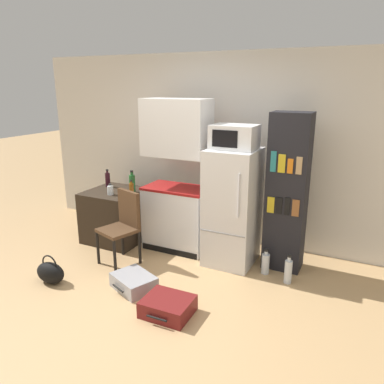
{
  "coord_description": "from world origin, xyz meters",
  "views": [
    {
      "loc": [
        1.86,
        -2.8,
        2.15
      ],
      "look_at": [
        0.06,
        0.85,
        0.98
      ],
      "focal_mm": 35.0,
      "sensor_mm": 36.0,
      "label": 1
    }
  ],
  "objects_px": {
    "side_table": "(117,215)",
    "water_bottle_front": "(265,263)",
    "bottle_clear_short": "(110,190)",
    "water_bottle_middle": "(288,271)",
    "suitcase_small_flat": "(134,282)",
    "handbag": "(50,272)",
    "bottle_amber_beer": "(131,189)",
    "bottle_green_tall": "(132,183)",
    "kitchen_hutch": "(177,182)",
    "bookshelf": "(287,193)",
    "refrigerator": "(232,207)",
    "chair": "(123,221)",
    "microwave": "(234,137)",
    "bottle_wine_dark": "(108,179)",
    "suitcase_large_flat": "(168,306)"
  },
  "relations": [
    {
      "from": "side_table",
      "to": "water_bottle_front",
      "type": "relative_size",
      "value": 2.5
    },
    {
      "from": "bottle_clear_short",
      "to": "water_bottle_middle",
      "type": "bearing_deg",
      "value": 0.08
    },
    {
      "from": "suitcase_small_flat",
      "to": "handbag",
      "type": "bearing_deg",
      "value": -138.77
    },
    {
      "from": "bottle_amber_beer",
      "to": "bottle_green_tall",
      "type": "relative_size",
      "value": 0.67
    },
    {
      "from": "kitchen_hutch",
      "to": "bookshelf",
      "type": "height_order",
      "value": "kitchen_hutch"
    },
    {
      "from": "refrigerator",
      "to": "suitcase_small_flat",
      "type": "relative_size",
      "value": 2.56
    },
    {
      "from": "bottle_amber_beer",
      "to": "chair",
      "type": "bearing_deg",
      "value": -67.02
    },
    {
      "from": "bottle_clear_short",
      "to": "suitcase_small_flat",
      "type": "xyz_separation_m",
      "value": [
        0.94,
        -0.87,
        -0.7
      ]
    },
    {
      "from": "microwave",
      "to": "bookshelf",
      "type": "relative_size",
      "value": 0.28
    },
    {
      "from": "kitchen_hutch",
      "to": "microwave",
      "type": "height_order",
      "value": "kitchen_hutch"
    },
    {
      "from": "side_table",
      "to": "chair",
      "type": "bearing_deg",
      "value": -45.86
    },
    {
      "from": "bottle_wine_dark",
      "to": "suitcase_small_flat",
      "type": "height_order",
      "value": "bottle_wine_dark"
    },
    {
      "from": "bottle_amber_beer",
      "to": "suitcase_large_flat",
      "type": "height_order",
      "value": "bottle_amber_beer"
    },
    {
      "from": "bottle_green_tall",
      "to": "water_bottle_middle",
      "type": "relative_size",
      "value": 0.89
    },
    {
      "from": "kitchen_hutch",
      "to": "bottle_clear_short",
      "type": "distance_m",
      "value": 0.92
    },
    {
      "from": "suitcase_small_flat",
      "to": "handbag",
      "type": "height_order",
      "value": "handbag"
    },
    {
      "from": "bookshelf",
      "to": "water_bottle_front",
      "type": "xyz_separation_m",
      "value": [
        -0.13,
        -0.28,
        -0.8
      ]
    },
    {
      "from": "kitchen_hutch",
      "to": "bottle_green_tall",
      "type": "relative_size",
      "value": 6.49
    },
    {
      "from": "water_bottle_front",
      "to": "bottle_clear_short",
      "type": "bearing_deg",
      "value": -177.14
    },
    {
      "from": "microwave",
      "to": "bottle_wine_dark",
      "type": "relative_size",
      "value": 2.01
    },
    {
      "from": "side_table",
      "to": "bottle_clear_short",
      "type": "height_order",
      "value": "bottle_clear_short"
    },
    {
      "from": "kitchen_hutch",
      "to": "chair",
      "type": "bearing_deg",
      "value": -120.42
    },
    {
      "from": "bottle_amber_beer",
      "to": "bottle_clear_short",
      "type": "bearing_deg",
      "value": -156.32
    },
    {
      "from": "bookshelf",
      "to": "bottle_green_tall",
      "type": "height_order",
      "value": "bookshelf"
    },
    {
      "from": "bottle_amber_beer",
      "to": "handbag",
      "type": "xyz_separation_m",
      "value": [
        -0.23,
        -1.28,
        -0.68
      ]
    },
    {
      "from": "microwave",
      "to": "suitcase_large_flat",
      "type": "distance_m",
      "value": 2.01
    },
    {
      "from": "side_table",
      "to": "bottle_wine_dark",
      "type": "xyz_separation_m",
      "value": [
        -0.24,
        0.14,
        0.47
      ]
    },
    {
      "from": "bottle_clear_short",
      "to": "water_bottle_front",
      "type": "xyz_separation_m",
      "value": [
        2.13,
        0.11,
        -0.65
      ]
    },
    {
      "from": "microwave",
      "to": "bottle_wine_dark",
      "type": "bearing_deg",
      "value": 177.73
    },
    {
      "from": "microwave",
      "to": "bottle_clear_short",
      "type": "relative_size",
      "value": 3.41
    },
    {
      "from": "refrigerator",
      "to": "bottle_clear_short",
      "type": "height_order",
      "value": "refrigerator"
    },
    {
      "from": "bottle_wine_dark",
      "to": "handbag",
      "type": "height_order",
      "value": "bottle_wine_dark"
    },
    {
      "from": "water_bottle_middle",
      "to": "bottle_green_tall",
      "type": "bearing_deg",
      "value": 173.99
    },
    {
      "from": "bottle_clear_short",
      "to": "suitcase_large_flat",
      "type": "height_order",
      "value": "bottle_clear_short"
    },
    {
      "from": "water_bottle_front",
      "to": "bottle_wine_dark",
      "type": "bearing_deg",
      "value": 175.1
    },
    {
      "from": "refrigerator",
      "to": "suitcase_small_flat",
      "type": "xyz_separation_m",
      "value": [
        -0.71,
        -1.11,
        -0.63
      ]
    },
    {
      "from": "bottle_clear_short",
      "to": "suitcase_large_flat",
      "type": "distance_m",
      "value": 2.0
    },
    {
      "from": "water_bottle_front",
      "to": "chair",
      "type": "bearing_deg",
      "value": -164.37
    },
    {
      "from": "bottle_amber_beer",
      "to": "handbag",
      "type": "relative_size",
      "value": 0.57
    },
    {
      "from": "side_table",
      "to": "handbag",
      "type": "distance_m",
      "value": 1.36
    },
    {
      "from": "water_bottle_middle",
      "to": "chair",
      "type": "bearing_deg",
      "value": -169.47
    },
    {
      "from": "kitchen_hutch",
      "to": "microwave",
      "type": "bearing_deg",
      "value": -4.95
    },
    {
      "from": "bookshelf",
      "to": "suitcase_small_flat",
      "type": "xyz_separation_m",
      "value": [
        -1.32,
        -1.25,
        -0.85
      ]
    },
    {
      "from": "bottle_amber_beer",
      "to": "suitcase_small_flat",
      "type": "distance_m",
      "value": 1.4
    },
    {
      "from": "suitcase_small_flat",
      "to": "bottle_wine_dark",
      "type": "bearing_deg",
      "value": 159.35
    },
    {
      "from": "microwave",
      "to": "bottle_green_tall",
      "type": "bearing_deg",
      "value": 179.97
    },
    {
      "from": "bookshelf",
      "to": "bottle_wine_dark",
      "type": "xyz_separation_m",
      "value": [
        -2.56,
        -0.07,
        -0.1
      ]
    },
    {
      "from": "kitchen_hutch",
      "to": "bottle_clear_short",
      "type": "xyz_separation_m",
      "value": [
        -0.86,
        -0.31,
        -0.14
      ]
    },
    {
      "from": "bottle_green_tall",
      "to": "chair",
      "type": "xyz_separation_m",
      "value": [
        0.27,
        -0.6,
        -0.32
      ]
    },
    {
      "from": "bottle_green_tall",
      "to": "water_bottle_middle",
      "type": "height_order",
      "value": "bottle_green_tall"
    }
  ]
}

